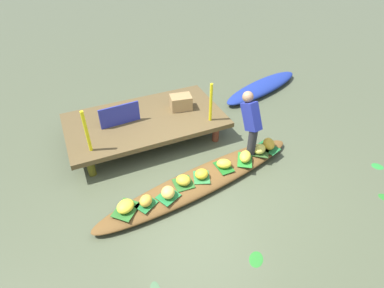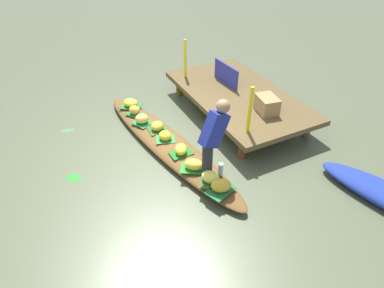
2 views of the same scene
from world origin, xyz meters
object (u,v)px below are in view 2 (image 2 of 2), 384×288
Objects in this scene: produce_crate at (267,104)px; banana_bunch_6 at (157,126)px; banana_bunch_3 at (221,185)px; market_banner at (226,74)px; banana_bunch_1 at (165,135)px; banana_bunch_7 at (210,177)px; vendor_person at (213,135)px; water_bottle at (221,169)px; banana_bunch_2 at (194,164)px; banana_bunch_8 at (142,119)px; banana_bunch_5 at (181,149)px; banana_bunch_4 at (135,110)px; vendor_boat at (167,144)px; banana_bunch_0 at (131,103)px.

banana_bunch_6 is at bearing -111.59° from produce_crate.
banana_bunch_3 is 2.97m from market_banner.
banana_bunch_7 is at bearing 7.40° from banana_bunch_1.
produce_crate is (-1.16, 1.64, 0.33)m from banana_bunch_3.
vendor_person is 5.87× the size of water_bottle.
banana_bunch_2 is 1.01× the size of banana_bunch_3.
banana_bunch_8 is at bearing -165.33° from banana_bunch_1.
banana_bunch_5 is 0.82m from water_bottle.
banana_bunch_3 is at bearing 8.93° from banana_bunch_4.
banana_bunch_1 is at bearing -172.04° from banana_bunch_3.
banana_bunch_3 is 0.74m from vendor_person.
banana_bunch_4 is (-1.07, -0.20, 0.01)m from banana_bunch_1.
banana_bunch_4 is at bearing -178.48° from vendor_boat.
produce_crate is at bearing 93.16° from banana_bunch_5.
banana_bunch_0 is 0.32m from banana_bunch_4.
banana_bunch_3 is (1.55, 0.22, 0.02)m from banana_bunch_1.
produce_crate is at bearing 118.58° from banana_bunch_7.
banana_bunch_5 is at bearing -172.65° from banana_bunch_3.
banana_bunch_2 is 0.43m from water_bottle.
banana_bunch_4 is at bearing -165.48° from banana_bunch_6.
produce_crate reaches higher than banana_bunch_8.
banana_bunch_3 is at bearing -30.12° from water_bottle.
produce_crate is at bearing 115.47° from vendor_person.
banana_bunch_0 is at bearing -172.55° from banana_bunch_3.
vendor_boat is 1.39m from vendor_person.
produce_crate is (-0.10, 1.77, 0.35)m from banana_bunch_5.
banana_bunch_8 is (-0.71, -0.20, 0.19)m from vendor_boat.
vendor_boat is 0.76m from banana_bunch_8.
banana_bunch_0 is at bearing 178.96° from banana_bunch_8.
vendor_person is 0.61m from water_bottle.
market_banner reaches higher than vendor_boat.
vendor_boat is 13.49× the size of banana_bunch_2.
vendor_person is (1.81, 0.49, 0.59)m from banana_bunch_8.
banana_bunch_7 reaches higher than banana_bunch_1.
banana_bunch_2 is (0.94, 0.09, 0.01)m from banana_bunch_1.
banana_bunch_7 is (1.29, 0.15, 0.18)m from vendor_boat.
banana_bunch_4 is 1.09× the size of water_bottle.
banana_bunch_7 is 0.65m from vendor_person.
banana_bunch_0 is 2.06m from market_banner.
vendor_boat is 1.30m from water_bottle.
banana_bunch_1 is 1.31m from vendor_person.
banana_bunch_5 is 0.82m from banana_bunch_7.
banana_bunch_6 reaches higher than banana_bunch_5.
banana_bunch_6 is 0.21× the size of vendor_person.
banana_bunch_4 reaches higher than banana_bunch_6.
banana_bunch_4 reaches higher than banana_bunch_0.
banana_bunch_1 is (1.39, 0.17, 0.00)m from banana_bunch_0.
banana_bunch_7 is (0.82, 0.09, 0.01)m from banana_bunch_5.
banana_bunch_2 is (0.92, 0.07, 0.18)m from vendor_boat.
banana_bunch_2 is at bearing -5.54° from vendor_boat.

